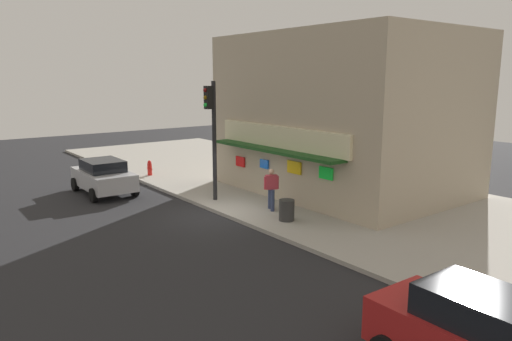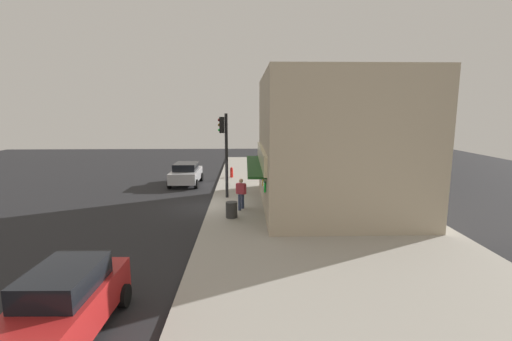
% 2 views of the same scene
% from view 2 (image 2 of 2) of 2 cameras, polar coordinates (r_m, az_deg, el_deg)
% --- Properties ---
extents(ground_plane, '(62.07, 62.07, 0.00)m').
position_cam_2_polar(ground_plane, '(20.74, -7.31, -5.72)').
color(ground_plane, '#232326').
extents(sidewalk, '(41.38, 11.35, 0.15)m').
position_cam_2_polar(sidewalk, '(20.94, 8.40, -5.39)').
color(sidewalk, '#A39E93').
rests_on(sidewalk, ground_plane).
extents(corner_building, '(10.44, 8.45, 7.14)m').
position_cam_2_polar(corner_building, '(20.37, 11.81, 4.50)').
color(corner_building, tan).
rests_on(corner_building, sidewalk).
extents(traffic_light, '(0.32, 0.58, 5.08)m').
position_cam_2_polar(traffic_light, '(21.73, -4.98, 4.15)').
color(traffic_light, black).
rests_on(traffic_light, sidewalk).
extents(fire_hydrant, '(0.48, 0.24, 0.81)m').
position_cam_2_polar(fire_hydrant, '(28.68, -3.87, -0.30)').
color(fire_hydrant, red).
rests_on(fire_hydrant, sidewalk).
extents(trash_can, '(0.58, 0.58, 0.78)m').
position_cam_2_polar(trash_can, '(18.07, -3.87, -6.19)').
color(trash_can, '#2D2D2D').
rests_on(trash_can, sidewalk).
extents(pedestrian, '(0.58, 0.60, 1.68)m').
position_cam_2_polar(pedestrian, '(19.35, -2.37, -3.48)').
color(pedestrian, navy).
rests_on(pedestrian, sidewalk).
extents(parked_car_red, '(4.02, 2.00, 1.78)m').
position_cam_2_polar(parked_car_red, '(10.20, -27.77, -18.00)').
color(parked_car_red, '#AD1E1E').
rests_on(parked_car_red, ground_plane).
extents(parked_car_silver, '(3.93, 2.16, 1.60)m').
position_cam_2_polar(parked_car_silver, '(26.98, -10.98, -0.46)').
color(parked_car_silver, '#B7B7BC').
rests_on(parked_car_silver, ground_plane).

